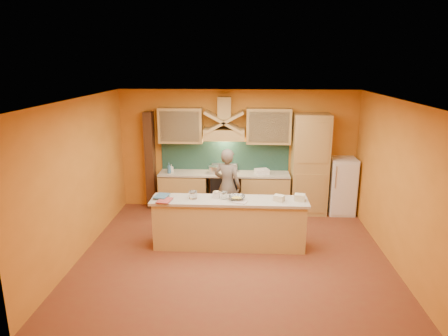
# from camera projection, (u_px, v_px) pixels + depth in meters

# --- Properties ---
(floor) EXTENTS (5.50, 5.00, 0.01)m
(floor) POSITION_uv_depth(u_px,v_px,m) (234.00, 254.00, 7.31)
(floor) COLOR brown
(floor) RESTS_ON ground
(ceiling) EXTENTS (5.50, 5.00, 0.01)m
(ceiling) POSITION_uv_depth(u_px,v_px,m) (235.00, 100.00, 6.59)
(ceiling) COLOR white
(ceiling) RESTS_ON wall_back
(wall_back) EXTENTS (5.50, 0.02, 2.80)m
(wall_back) POSITION_uv_depth(u_px,v_px,m) (238.00, 150.00, 9.36)
(wall_back) COLOR orange
(wall_back) RESTS_ON floor
(wall_front) EXTENTS (5.50, 0.02, 2.80)m
(wall_front) POSITION_uv_depth(u_px,v_px,m) (228.00, 244.00, 4.54)
(wall_front) COLOR orange
(wall_front) RESTS_ON floor
(wall_left) EXTENTS (0.02, 5.00, 2.80)m
(wall_left) POSITION_uv_depth(u_px,v_px,m) (80.00, 178.00, 7.10)
(wall_left) COLOR orange
(wall_left) RESTS_ON floor
(wall_right) EXTENTS (0.02, 5.00, 2.80)m
(wall_right) POSITION_uv_depth(u_px,v_px,m) (395.00, 183.00, 6.80)
(wall_right) COLOR orange
(wall_right) RESTS_ON floor
(base_cabinet_left) EXTENTS (1.10, 0.60, 0.86)m
(base_cabinet_left) POSITION_uv_depth(u_px,v_px,m) (184.00, 192.00, 9.39)
(base_cabinet_left) COLOR tan
(base_cabinet_left) RESTS_ON floor
(base_cabinet_right) EXTENTS (1.10, 0.60, 0.86)m
(base_cabinet_right) POSITION_uv_depth(u_px,v_px,m) (265.00, 194.00, 9.29)
(base_cabinet_right) COLOR tan
(base_cabinet_right) RESTS_ON floor
(counter_top) EXTENTS (3.00, 0.62, 0.04)m
(counter_top) POSITION_uv_depth(u_px,v_px,m) (224.00, 174.00, 9.22)
(counter_top) COLOR #B9B09D
(counter_top) RESTS_ON base_cabinet_left
(stove) EXTENTS (0.60, 0.58, 0.90)m
(stove) POSITION_uv_depth(u_px,v_px,m) (224.00, 192.00, 9.33)
(stove) COLOR black
(stove) RESTS_ON floor
(backsplash) EXTENTS (3.00, 0.03, 0.70)m
(backsplash) POSITION_uv_depth(u_px,v_px,m) (225.00, 156.00, 9.40)
(backsplash) COLOR #1A3B33
(backsplash) RESTS_ON wall_back
(range_hood) EXTENTS (0.92, 0.50, 0.24)m
(range_hood) POSITION_uv_depth(u_px,v_px,m) (224.00, 134.00, 9.03)
(range_hood) COLOR tan
(range_hood) RESTS_ON wall_back
(hood_chimney) EXTENTS (0.30, 0.30, 0.50)m
(hood_chimney) POSITION_uv_depth(u_px,v_px,m) (224.00, 108.00, 8.97)
(hood_chimney) COLOR tan
(hood_chimney) RESTS_ON wall_back
(upper_cabinet_left) EXTENTS (1.00, 0.35, 0.80)m
(upper_cabinet_left) POSITION_uv_depth(u_px,v_px,m) (181.00, 125.00, 9.11)
(upper_cabinet_left) COLOR tan
(upper_cabinet_left) RESTS_ON wall_back
(upper_cabinet_right) EXTENTS (1.00, 0.35, 0.80)m
(upper_cabinet_right) POSITION_uv_depth(u_px,v_px,m) (269.00, 126.00, 9.00)
(upper_cabinet_right) COLOR tan
(upper_cabinet_right) RESTS_ON wall_back
(pantry_column) EXTENTS (0.80, 0.60, 2.30)m
(pantry_column) POSITION_uv_depth(u_px,v_px,m) (310.00, 164.00, 9.05)
(pantry_column) COLOR tan
(pantry_column) RESTS_ON floor
(fridge) EXTENTS (0.58, 0.60, 1.30)m
(fridge) POSITION_uv_depth(u_px,v_px,m) (342.00, 186.00, 9.14)
(fridge) COLOR white
(fridge) RESTS_ON floor
(trim_column_left) EXTENTS (0.20, 0.30, 2.30)m
(trim_column_left) POSITION_uv_depth(u_px,v_px,m) (150.00, 161.00, 9.39)
(trim_column_left) COLOR #472816
(trim_column_left) RESTS_ON floor
(island_body) EXTENTS (2.80, 0.55, 0.88)m
(island_body) POSITION_uv_depth(u_px,v_px,m) (229.00, 225.00, 7.49)
(island_body) COLOR #DCB970
(island_body) RESTS_ON floor
(island_top) EXTENTS (2.90, 0.62, 0.05)m
(island_top) POSITION_uv_depth(u_px,v_px,m) (229.00, 201.00, 7.37)
(island_top) COLOR #B9B09D
(island_top) RESTS_ON island_body
(person) EXTENTS (0.70, 0.57, 1.64)m
(person) POSITION_uv_depth(u_px,v_px,m) (227.00, 186.00, 8.57)
(person) COLOR #70665B
(person) RESTS_ON floor
(pot_large) EXTENTS (0.28, 0.28, 0.18)m
(pot_large) POSITION_uv_depth(u_px,v_px,m) (214.00, 170.00, 9.17)
(pot_large) COLOR silver
(pot_large) RESTS_ON stove
(pot_small) EXTENTS (0.22, 0.22, 0.16)m
(pot_small) POSITION_uv_depth(u_px,v_px,m) (232.00, 169.00, 9.30)
(pot_small) COLOR #BAB9C1
(pot_small) RESTS_ON stove
(soap_bottle_a) EXTENTS (0.11, 0.11, 0.18)m
(soap_bottle_a) POSITION_uv_depth(u_px,v_px,m) (171.00, 168.00, 9.26)
(soap_bottle_a) COLOR silver
(soap_bottle_a) RESTS_ON counter_top
(soap_bottle_b) EXTENTS (0.11, 0.11, 0.24)m
(soap_bottle_b) POSITION_uv_depth(u_px,v_px,m) (169.00, 168.00, 9.15)
(soap_bottle_b) COLOR teal
(soap_bottle_b) RESTS_ON counter_top
(bowl_back) EXTENTS (0.29, 0.29, 0.08)m
(bowl_back) POSITION_uv_depth(u_px,v_px,m) (262.00, 171.00, 9.18)
(bowl_back) COLOR white
(bowl_back) RESTS_ON counter_top
(dish_rack) EXTENTS (0.36, 0.32, 0.11)m
(dish_rack) POSITION_uv_depth(u_px,v_px,m) (262.00, 171.00, 9.13)
(dish_rack) COLOR white
(dish_rack) RESTS_ON counter_top
(book_lower) EXTENTS (0.28, 0.35, 0.03)m
(book_lower) POSITION_uv_depth(u_px,v_px,m) (158.00, 200.00, 7.27)
(book_lower) COLOR #A23D39
(book_lower) RESTS_ON island_top
(book_upper) EXTENTS (0.29, 0.36, 0.02)m
(book_upper) POSITION_uv_depth(u_px,v_px,m) (156.00, 195.00, 7.47)
(book_upper) COLOR #3A6280
(book_upper) RESTS_ON island_top
(jar_large) EXTENTS (0.18, 0.18, 0.14)m
(jar_large) POSITION_uv_depth(u_px,v_px,m) (193.00, 195.00, 7.39)
(jar_large) COLOR silver
(jar_large) RESTS_ON island_top
(jar_small) EXTENTS (0.14, 0.14, 0.13)m
(jar_small) POSITION_uv_depth(u_px,v_px,m) (224.00, 195.00, 7.38)
(jar_small) COLOR white
(jar_small) RESTS_ON island_top
(kitchen_scale) EXTENTS (0.14, 0.14, 0.10)m
(kitchen_scale) POSITION_uv_depth(u_px,v_px,m) (217.00, 195.00, 7.45)
(kitchen_scale) COLOR white
(kitchen_scale) RESTS_ON island_top
(mixing_bowl) EXTENTS (0.33, 0.33, 0.07)m
(mixing_bowl) POSITION_uv_depth(u_px,v_px,m) (237.00, 198.00, 7.34)
(mixing_bowl) COLOR silver
(mixing_bowl) RESTS_ON island_top
(cloth) EXTENTS (0.29, 0.25, 0.02)m
(cloth) POSITION_uv_depth(u_px,v_px,m) (240.00, 202.00, 7.21)
(cloth) COLOR beige
(cloth) RESTS_ON island_top
(grocery_bag_a) EXTENTS (0.21, 0.18, 0.12)m
(grocery_bag_a) POSITION_uv_depth(u_px,v_px,m) (300.00, 197.00, 7.29)
(grocery_bag_a) COLOR beige
(grocery_bag_a) RESTS_ON island_top
(grocery_bag_b) EXTENTS (0.22, 0.21, 0.11)m
(grocery_bag_b) POSITION_uv_depth(u_px,v_px,m) (279.00, 198.00, 7.27)
(grocery_bag_b) COLOR beige
(grocery_bag_b) RESTS_ON island_top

